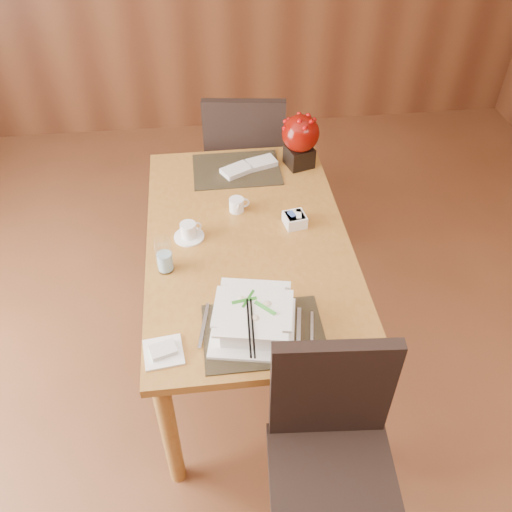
{
  "coord_description": "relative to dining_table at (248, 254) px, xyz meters",
  "views": [
    {
      "loc": [
        -0.18,
        -1.23,
        2.33
      ],
      "look_at": [
        0.01,
        0.35,
        0.87
      ],
      "focal_mm": 38.0,
      "sensor_mm": 36.0,
      "label": 1
    }
  ],
  "objects": [
    {
      "name": "bread_plate",
      "position": [
        -0.37,
        -0.6,
        0.1
      ],
      "size": [
        0.15,
        0.15,
        0.01
      ],
      "primitive_type": "cube",
      "rotation": [
        0.0,
        0.0,
        0.12
      ],
      "color": "white",
      "rests_on": "dining_table"
    },
    {
      "name": "water_glass",
      "position": [
        -0.36,
        -0.16,
        0.18
      ],
      "size": [
        0.09,
        0.09,
        0.16
      ],
      "primitive_type": "cylinder",
      "rotation": [
        0.0,
        0.0,
        -0.35
      ],
      "color": "white",
      "rests_on": "dining_table"
    },
    {
      "name": "far_chair",
      "position": [
        0.08,
        0.93,
        -0.08
      ],
      "size": [
        0.53,
        0.53,
        1.01
      ],
      "rotation": [
        0.0,
        0.0,
        3.01
      ],
      "color": "black",
      "rests_on": "ground"
    },
    {
      "name": "sugar_caddy",
      "position": [
        0.22,
        0.07,
        0.12
      ],
      "size": [
        0.11,
        0.11,
        0.06
      ],
      "primitive_type": "cube",
      "rotation": [
        0.0,
        0.0,
        0.17
      ],
      "color": "white",
      "rests_on": "dining_table"
    },
    {
      "name": "ground",
      "position": [
        0.0,
        -0.6,
        -0.65
      ],
      "size": [
        6.0,
        6.0,
        0.0
      ],
      "primitive_type": "plane",
      "color": "brown",
      "rests_on": "ground"
    },
    {
      "name": "coffee_cup",
      "position": [
        -0.26,
        0.04,
        0.13
      ],
      "size": [
        0.14,
        0.14,
        0.08
      ],
      "rotation": [
        0.0,
        0.0,
        0.38
      ],
      "color": "white",
      "rests_on": "dining_table"
    },
    {
      "name": "soup_setting",
      "position": [
        -0.04,
        -0.53,
        0.16
      ],
      "size": [
        0.36,
        0.36,
        0.13
      ],
      "rotation": [
        0.0,
        0.0,
        -0.2
      ],
      "color": "white",
      "rests_on": "dining_table"
    },
    {
      "name": "near_chair",
      "position": [
        0.2,
        -0.91,
        -0.11
      ],
      "size": [
        0.48,
        0.49,
        0.96
      ],
      "rotation": [
        0.0,
        0.0,
        -0.08
      ],
      "color": "black",
      "rests_on": "ground"
    },
    {
      "name": "creamer_jug",
      "position": [
        -0.03,
        0.21,
        0.13
      ],
      "size": [
        0.1,
        0.1,
        0.07
      ],
      "primitive_type": null,
      "rotation": [
        0.0,
        0.0,
        0.17
      ],
      "color": "white",
      "rests_on": "dining_table"
    },
    {
      "name": "berry_decor",
      "position": [
        0.33,
        0.56,
        0.26
      ],
      "size": [
        0.19,
        0.19,
        0.28
      ],
      "rotation": [
        0.0,
        0.0,
        0.29
      ],
      "color": "black",
      "rests_on": "dining_table"
    },
    {
      "name": "napkins_far",
      "position": [
        0.07,
        0.55,
        0.12
      ],
      "size": [
        0.32,
        0.21,
        0.03
      ],
      "primitive_type": null,
      "rotation": [
        0.0,
        0.0,
        0.39
      ],
      "color": "silver",
      "rests_on": "dining_table"
    },
    {
      "name": "placemat_far",
      "position": [
        0.0,
        0.55,
        0.1
      ],
      "size": [
        0.45,
        0.33,
        0.01
      ],
      "primitive_type": "cube",
      "color": "black",
      "rests_on": "dining_table"
    },
    {
      "name": "dining_table",
      "position": [
        0.0,
        0.0,
        0.0
      ],
      "size": [
        0.9,
        1.5,
        0.75
      ],
      "color": "#A76F2E",
      "rests_on": "ground"
    },
    {
      "name": "placemat_near",
      "position": [
        0.0,
        -0.55,
        0.1
      ],
      "size": [
        0.45,
        0.33,
        0.01
      ],
      "primitive_type": "cube",
      "color": "black",
      "rests_on": "dining_table"
    }
  ]
}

